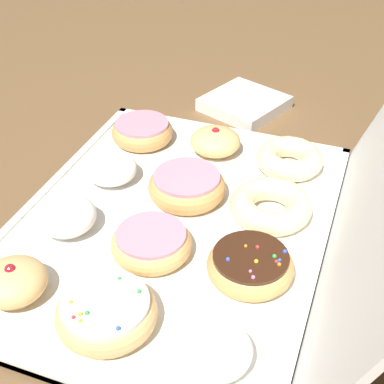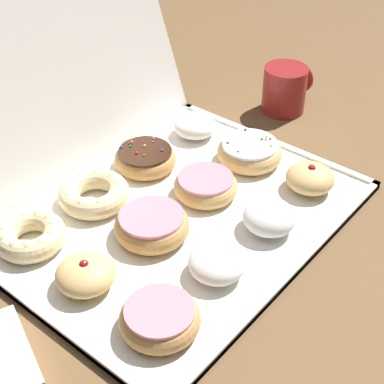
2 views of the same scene
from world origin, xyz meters
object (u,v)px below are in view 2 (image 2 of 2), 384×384
(jelly_filled_donut_4, at_px, (88,276))
(coffee_mug, at_px, (285,88))
(sprinkle_donut_10, at_px, (145,158))
(donut_box, at_px, (180,216))
(pink_frosted_donut_5, at_px, (151,224))
(powdered_filled_donut_1, at_px, (217,263))
(powdered_filled_donut_2, at_px, (269,217))
(cruller_donut_8, at_px, (30,235))
(powdered_filled_donut_11, at_px, (195,126))
(pink_frosted_donut_0, at_px, (160,318))
(jelly_filled_donut_3, at_px, (310,178))
(pink_frosted_donut_6, at_px, (207,186))
(cruller_donut_9, at_px, (94,193))

(jelly_filled_donut_4, relative_size, coffee_mug, 0.77)
(coffee_mug, bearing_deg, sprinkle_donut_10, 168.54)
(donut_box, xyz_separation_m, jelly_filled_donut_4, (-0.20, -0.00, 0.03))
(pink_frosted_donut_5, distance_m, sprinkle_donut_10, 0.19)
(powdered_filled_donut_1, distance_m, pink_frosted_donut_5, 0.13)
(powdered_filled_donut_2, bearing_deg, cruller_donut_8, 135.11)
(donut_box, relative_size, coffee_mug, 5.15)
(powdered_filled_donut_1, relative_size, jelly_filled_donut_4, 0.97)
(cruller_donut_8, relative_size, coffee_mug, 0.99)
(donut_box, bearing_deg, powdered_filled_donut_11, 33.31)
(powdered_filled_donut_2, bearing_deg, jelly_filled_donut_4, 154.44)
(cruller_donut_8, xyz_separation_m, coffee_mug, (0.62, -0.07, 0.02))
(pink_frosted_donut_0, height_order, powdered_filled_donut_1, powdered_filled_donut_1)
(donut_box, height_order, pink_frosted_donut_5, pink_frosted_donut_5)
(jelly_filled_donut_3, distance_m, pink_frosted_donut_5, 0.29)
(powdered_filled_donut_1, bearing_deg, sprinkle_donut_10, 63.45)
(donut_box, height_order, sprinkle_donut_10, sprinkle_donut_10)
(jelly_filled_donut_4, xyz_separation_m, cruller_donut_8, (0.00, 0.13, -0.00))
(jelly_filled_donut_4, bearing_deg, jelly_filled_donut_3, -17.20)
(pink_frosted_donut_0, distance_m, pink_frosted_donut_6, 0.29)
(cruller_donut_8, bearing_deg, pink_frosted_donut_6, -26.25)
(powdered_filled_donut_2, xyz_separation_m, cruller_donut_9, (-0.13, 0.26, -0.00))
(pink_frosted_donut_0, height_order, cruller_donut_9, cruller_donut_9)
(donut_box, height_order, cruller_donut_8, cruller_donut_8)
(powdered_filled_donut_2, distance_m, cruller_donut_9, 0.29)
(donut_box, height_order, pink_frosted_donut_0, pink_frosted_donut_0)
(powdered_filled_donut_2, xyz_separation_m, coffee_mug, (0.36, 0.20, 0.02))
(powdered_filled_donut_2, relative_size, jelly_filled_donut_4, 0.98)
(pink_frosted_donut_5, bearing_deg, pink_frosted_donut_6, -2.43)
(cruller_donut_9, bearing_deg, cruller_donut_8, -179.51)
(powdered_filled_donut_1, xyz_separation_m, powdered_filled_donut_2, (0.13, -0.00, 0.00))
(pink_frosted_donut_5, relative_size, coffee_mug, 1.07)
(jelly_filled_donut_3, xyz_separation_m, cruller_donut_8, (-0.40, 0.26, -0.00))
(sprinkle_donut_10, bearing_deg, cruller_donut_8, -178.67)
(powdered_filled_donut_2, xyz_separation_m, pink_frosted_donut_6, (0.01, 0.13, -0.00))
(pink_frosted_donut_0, xyz_separation_m, sprinkle_donut_10, (0.26, 0.27, -0.00))
(sprinkle_donut_10, xyz_separation_m, powdered_filled_donut_11, (0.14, -0.00, 0.00))
(powdered_filled_donut_1, bearing_deg, cruller_donut_9, 89.57)
(donut_box, xyz_separation_m, jelly_filled_donut_3, (0.19, -0.13, 0.03))
(cruller_donut_9, bearing_deg, pink_frosted_donut_5, -89.78)
(powdered_filled_donut_1, distance_m, powdered_filled_donut_11, 0.38)
(pink_frosted_donut_0, distance_m, pink_frosted_donut_5, 0.19)
(powdered_filled_donut_1, relative_size, pink_frosted_donut_6, 0.77)
(powdered_filled_donut_11, bearing_deg, jelly_filled_donut_3, -92.18)
(jelly_filled_donut_3, relative_size, coffee_mug, 0.76)
(pink_frosted_donut_0, distance_m, cruller_donut_8, 0.26)
(pink_frosted_donut_5, bearing_deg, jelly_filled_donut_4, -177.01)
(donut_box, height_order, jelly_filled_donut_3, jelly_filled_donut_3)
(cruller_donut_9, bearing_deg, powdered_filled_donut_1, -90.43)
(powdered_filled_donut_1, relative_size, powdered_filled_donut_2, 0.99)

